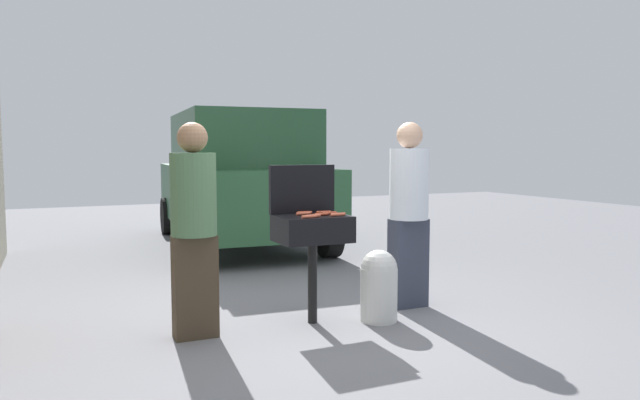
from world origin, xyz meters
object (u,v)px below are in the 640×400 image
hot_dog_1 (329,213)px  person_right (409,208)px  bbq_grill (312,232)px  hot_dog_8 (324,212)px  hot_dog_3 (338,214)px  hot_dog_6 (303,214)px  hot_dog_4 (309,217)px  propane_tank (379,284)px  hot_dog_5 (337,215)px  hot_dog_0 (313,216)px  hot_dog_2 (321,214)px  person_left (194,222)px  parked_minivan (239,179)px  hot_dog_7 (304,213)px

hot_dog_1 → person_right: person_right is taller
bbq_grill → person_right: size_ratio=0.53×
bbq_grill → hot_dog_8: (0.15, 0.10, 0.16)m
hot_dog_3 → hot_dog_6: 0.30m
hot_dog_4 → propane_tank: bearing=-2.3°
hot_dog_3 → hot_dog_8: bearing=103.1°
hot_dog_5 → propane_tank: (0.37, -0.06, -0.61)m
hot_dog_3 → bbq_grill: bearing=153.8°
hot_dog_4 → hot_dog_0: bearing=34.5°
person_right → hot_dog_4: bearing=13.2°
hot_dog_1 → hot_dog_2: size_ratio=1.00×
person_left → parked_minivan: parked_minivan is taller
bbq_grill → hot_dog_6: hot_dog_6 is taller
bbq_grill → propane_tank: bbq_grill is taller
hot_dog_1 → hot_dog_6: size_ratio=1.00×
hot_dog_7 → person_right: size_ratio=0.08×
hot_dog_4 → hot_dog_8: 0.36m
bbq_grill → parked_minivan: parked_minivan is taller
hot_dog_3 → hot_dog_2: bearing=159.4°
bbq_grill → parked_minivan: size_ratio=0.20×
hot_dog_8 → hot_dog_1: bearing=-77.3°
hot_dog_2 → bbq_grill: bearing=143.0°
hot_dog_2 → hot_dog_3: (0.13, -0.05, 0.00)m
hot_dog_0 → hot_dog_3: size_ratio=1.00×
bbq_grill → person_left: person_left is taller
person_right → hot_dog_7: bearing=-1.8°
hot_dog_5 → person_right: 0.89m
hot_dog_0 → hot_dog_1: bearing=33.3°
propane_tank → person_right: size_ratio=0.36×
hot_dog_2 → hot_dog_3: 0.14m
hot_dog_6 → parked_minivan: (0.70, 4.18, 0.10)m
hot_dog_4 → hot_dog_1: bearing=33.6°
hot_dog_0 → hot_dog_2: size_ratio=1.00×
hot_dog_3 → parked_minivan: (0.45, 4.34, 0.10)m
bbq_grill → hot_dog_6: (-0.05, 0.07, 0.16)m
hot_dog_6 → propane_tank: (0.59, -0.26, -0.61)m
hot_dog_5 → hot_dog_7: (-0.19, 0.26, 0.00)m
hot_dog_5 → hot_dog_8: 0.23m
hot_dog_4 → parked_minivan: size_ratio=0.03×
hot_dog_3 → hot_dog_8: same height
hot_dog_3 → person_right: (0.83, 0.20, 0.00)m
hot_dog_1 → hot_dog_3: 0.11m
person_left → parked_minivan: (1.64, 4.22, 0.11)m
bbq_grill → parked_minivan: (0.64, 4.25, 0.25)m
parked_minivan → hot_dog_7: bearing=84.8°
hot_dog_5 → propane_tank: hot_dog_5 is taller
hot_dog_6 → person_left: bearing=-177.4°
hot_dog_3 → propane_tank: size_ratio=0.21×
hot_dog_8 → hot_dog_2: bearing=-122.4°
hot_dog_0 → person_right: bearing=12.3°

